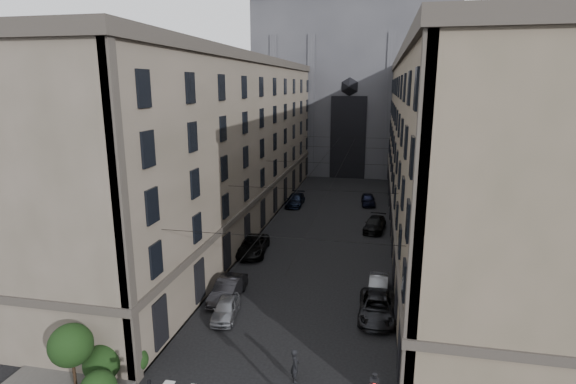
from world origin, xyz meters
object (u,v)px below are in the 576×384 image
Objects in this scene: car_right_midnear at (377,307)px; pedestrian at (295,365)px; car_left_far at (295,200)px; car_right_near at (379,285)px; car_left_midfar at (252,246)px; car_left_near at (226,308)px; car_left_midnear at (228,289)px; gothic_tower at (354,74)px; car_right_midfar at (375,224)px; car_right_far at (368,199)px.

pedestrian is (-4.28, -7.91, 0.21)m from car_right_midnear.
car_right_near is at bearing -65.56° from car_left_far.
car_right_near is (11.93, -6.22, -0.12)m from car_left_midfar.
car_left_midnear is at bearing 98.48° from car_left_near.
pedestrian reaches higher than car_left_far.
gothic_tower is 52.23m from car_left_midfar.
pedestrian is at bearing -90.24° from car_right_midfar.
car_right_midnear is (11.13, -28.27, -0.01)m from car_left_far.
car_left_near is at bearing -94.30° from gothic_tower.
pedestrian is at bearing -118.55° from car_right_midnear.
car_right_midfar is (10.60, 18.98, -0.06)m from car_left_midnear.
gothic_tower is 10.13× the size of car_left_midfar.
gothic_tower is 11.48× the size of car_right_midfar.
car_left_midfar reaches higher than car_left_midnear.
car_left_near is at bearing -72.57° from car_left_midnear.
car_right_midnear is at bearing -80.96° from car_right_midfar.
pedestrian reaches higher than car_right_far.
car_right_midfar is 27.69m from pedestrian.
car_right_near is 3.82m from car_right_midnear.
gothic_tower is at bearing -15.17° from pedestrian.
car_left_midnear is 0.89× the size of car_right_midnear.
car_right_far is (9.54, 30.02, -0.04)m from car_left_midnear.
car_left_midfar is at bearing 154.94° from car_right_near.
car_left_midfar reaches higher than car_right_midfar.
car_left_far is at bearing -171.22° from car_right_far.
car_right_far is at bearing 73.86° from car_left_midnear.
gothic_tower is at bearing 78.25° from car_left_near.
car_left_far is 0.97× the size of car_right_midnear.
car_left_near is 30.37m from car_left_far.
car_right_midfar is at bearing -82.43° from gothic_tower.
car_left_midnear is (-5.34, -58.52, -17.01)m from gothic_tower.
car_left_near is at bearing -109.68° from car_right_far.
car_left_midnear is at bearing 22.30° from pedestrian.
car_right_midfar is at bearing -89.15° from car_right_far.
gothic_tower reaches higher than car_right_near.
car_right_far is at bearing 57.84° from car_left_midfar.
car_right_near is (11.13, 3.29, -0.12)m from car_left_midnear.
gothic_tower is at bearing 77.45° from car_left_midfar.
car_right_near is at bearing -32.95° from car_left_midfar.
car_right_midfar is (-0.53, 15.69, 0.06)m from car_right_near.
pedestrian is (6.01, -5.81, 0.27)m from car_left_near.
car_right_near is at bearing -36.83° from pedestrian.
car_right_midfar is at bearing -39.55° from car_left_far.
car_right_midnear reaches higher than car_right_near.
car_left_midnear reaches higher than car_left_near.
car_right_far is at bearing 67.47° from car_left_near.
car_right_midfar is (5.25, -39.54, -17.07)m from gothic_tower.
car_left_midfar is at bearing -92.45° from car_left_far.
car_right_near is 0.81× the size of car_right_midfar.
car_left_near is 8.36m from pedestrian.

